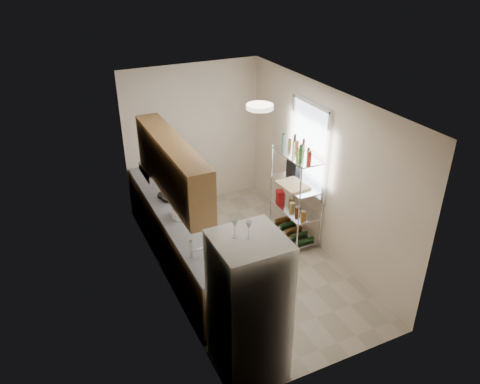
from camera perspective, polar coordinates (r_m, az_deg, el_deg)
The scene contains 16 objects.
room at distance 6.60m, azimuth 1.00°, elevation 0.53°, with size 2.52×4.42×2.62m.
counter_run at distance 7.09m, azimuth -7.35°, elevation -5.55°, with size 0.63×3.51×0.90m.
upper_cabinets at distance 6.11m, azimuth -8.29°, elevation 3.19°, with size 0.33×2.20×0.72m, color #AB8248.
range_hood at distance 7.00m, azimuth -9.66°, elevation 2.63°, with size 0.50×0.60×0.12m, color #B7BABC.
window at distance 7.34m, azimuth 8.43°, elevation 5.31°, with size 0.06×1.00×1.46m, color white.
bakers_rack at distance 7.36m, azimuth 6.99°, elevation 1.72°, with size 0.45×0.90×1.73m.
ceiling_dome at distance 5.86m, azimuth 2.43°, elevation 10.35°, with size 0.34×0.34×0.06m, color white.
refrigerator at distance 5.21m, azimuth 1.04°, elevation -13.79°, with size 0.72×0.72×1.76m, color white.
wine_glass_a at distance 4.64m, azimuth -0.64°, elevation -4.45°, with size 0.07×0.07×0.21m, color silver, non-canonical shape.
wine_glass_b at distance 4.63m, azimuth 1.07°, elevation -4.64°, with size 0.07×0.07×0.19m, color silver, non-canonical shape.
rice_cooker at distance 6.68m, azimuth -7.22°, elevation -2.30°, with size 0.25×0.25×0.20m, color white.
frying_pan_large at distance 7.29m, azimuth -9.12°, elevation -0.37°, with size 0.23×0.23×0.04m, color black.
frying_pan_small at distance 7.19m, azimuth -8.52°, elevation -0.72°, with size 0.25×0.25×0.05m, color black.
cutting_board at distance 7.31m, azimuth 6.45°, elevation 0.85°, with size 0.37×0.48×0.03m, color tan.
espresso_machine at distance 7.68m, azimuth 6.60°, elevation 3.12°, with size 0.14×0.21×0.25m, color black.
storage_bag at distance 7.78m, azimuth 4.92°, elevation -0.44°, with size 0.11×0.16×0.18m, color maroon.
Camera 1 is at (-2.62, -5.23, 4.36)m, focal length 35.00 mm.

